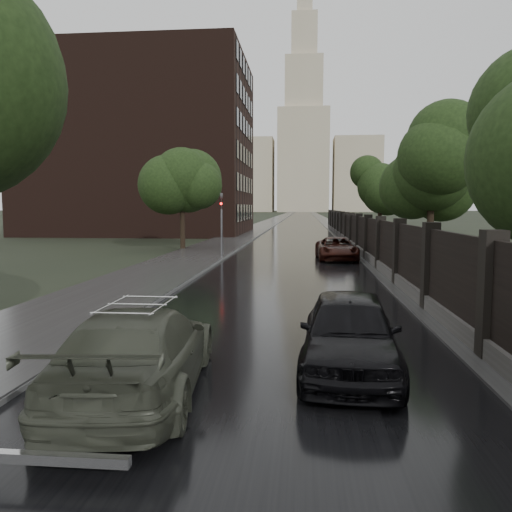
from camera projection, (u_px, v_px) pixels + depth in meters
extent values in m
plane|color=black|center=(235.00, 479.00, 5.81)|extent=(800.00, 800.00, 0.00)
cube|color=black|center=(302.00, 215.00, 194.01)|extent=(8.00, 420.00, 0.02)
cube|color=#2D2D2D|center=(287.00, 215.00, 194.58)|extent=(4.00, 420.00, 0.16)
cube|color=#2D2D2D|center=(316.00, 215.00, 193.48)|extent=(3.00, 420.00, 0.08)
cube|color=#383533|center=(355.00, 246.00, 37.04)|extent=(0.40, 75.00, 0.50)
cube|color=black|center=(356.00, 229.00, 36.92)|extent=(0.15, 75.00, 2.00)
cube|color=black|center=(330.00, 219.00, 74.57)|extent=(0.45, 0.45, 2.70)
cylinder|color=black|center=(182.00, 210.00, 36.00)|extent=(0.36, 0.36, 5.85)
sphere|color=black|center=(182.00, 177.00, 35.77)|extent=(4.25, 4.25, 4.25)
cylinder|color=black|center=(431.00, 214.00, 26.61)|extent=(0.36, 0.36, 5.53)
sphere|color=black|center=(432.00, 172.00, 26.39)|extent=(4.08, 4.08, 4.08)
cylinder|color=black|center=(380.00, 211.00, 44.44)|extent=(0.36, 0.36, 5.53)
sphere|color=black|center=(380.00, 186.00, 44.22)|extent=(4.08, 4.08, 4.08)
cylinder|color=#59595E|center=(222.00, 234.00, 30.83)|extent=(0.12, 0.12, 3.00)
imported|color=#59595E|center=(221.00, 201.00, 30.64)|extent=(0.16, 0.20, 1.00)
sphere|color=#FF0C0C|center=(221.00, 204.00, 30.50)|extent=(0.14, 0.14, 0.14)
cube|color=black|center=(143.00, 148.00, 58.05)|extent=(24.00, 18.00, 20.00)
cube|color=tan|center=(250.00, 176.00, 303.85)|extent=(28.00, 22.00, 44.00)
cube|color=tan|center=(357.00, 175.00, 297.75)|extent=(28.00, 22.00, 44.00)
cube|color=tan|center=(303.00, 162.00, 300.01)|extent=(30.00, 30.00, 60.00)
cube|color=tan|center=(304.00, 94.00, 296.06)|extent=(22.00, 22.00, 40.00)
cube|color=tan|center=(304.00, 41.00, 293.10)|extent=(15.00, 15.00, 30.00)
cube|color=tan|center=(305.00, 2.00, 290.93)|extent=(9.00, 9.00, 18.00)
imported|color=#3D4134|center=(138.00, 352.00, 8.34)|extent=(2.55, 5.35, 1.50)
imported|color=black|center=(349.00, 332.00, 9.57)|extent=(2.09, 4.61, 1.53)
imported|color=black|center=(337.00, 249.00, 29.65)|extent=(2.48, 4.99, 1.36)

